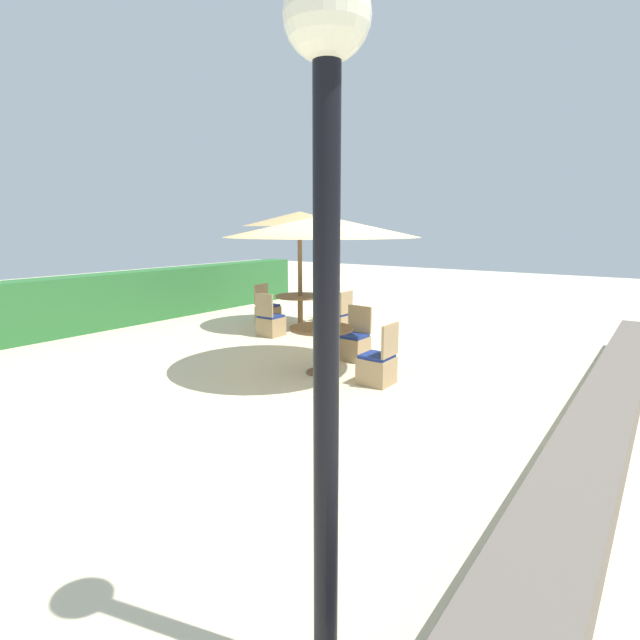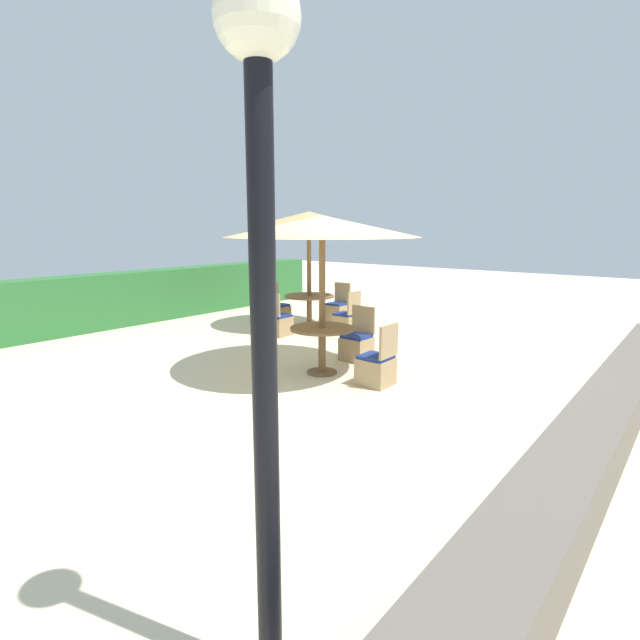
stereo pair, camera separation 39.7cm
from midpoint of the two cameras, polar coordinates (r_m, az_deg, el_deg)
ground_plane at (r=7.48m, az=5.17°, el=-7.34°), size 40.00×40.00×0.00m
hedge_row at (r=12.38m, az=-22.28°, el=2.06°), size 13.00×0.70×1.24m
stone_border at (r=6.33m, az=31.32°, el=-9.80°), size 10.00×0.56×0.52m
lamp_post at (r=2.18m, az=-1.45°, el=11.74°), size 0.36×0.36×3.32m
parasol_back_right at (r=11.31m, az=-0.25°, el=11.42°), size 2.56×2.56×2.62m
round_table_back_right at (r=11.44m, az=-0.25°, el=2.12°), size 1.14×1.14×0.75m
patio_chair_back_right_east at (r=12.30m, az=2.97°, el=1.12°), size 0.46×0.46×0.93m
patio_chair_back_right_south at (r=10.87m, az=4.10°, el=-0.17°), size 0.46×0.46×0.93m
patio_chair_back_right_north at (r=12.11m, az=-3.95°, el=0.95°), size 0.46×0.46×0.93m
patio_chair_back_right_west at (r=10.66m, az=-3.74°, el=-0.39°), size 0.46×0.46×0.93m
parasol_center at (r=7.66m, az=1.76°, el=10.59°), size 2.98×2.98×2.46m
round_table_center at (r=7.85m, az=1.69°, el=-2.06°), size 1.01×1.01×0.75m
patio_chair_center_east at (r=8.74m, az=5.55°, el=-2.90°), size 0.46×0.46×0.93m
patio_chair_center_south at (r=7.41m, az=8.03°, el=-5.44°), size 0.46×0.46×0.93m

